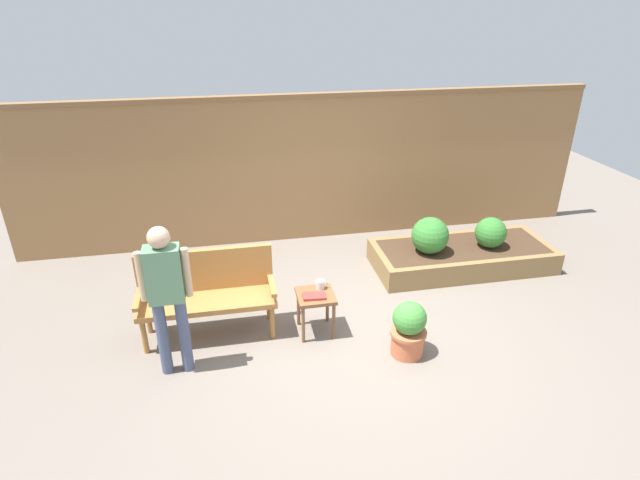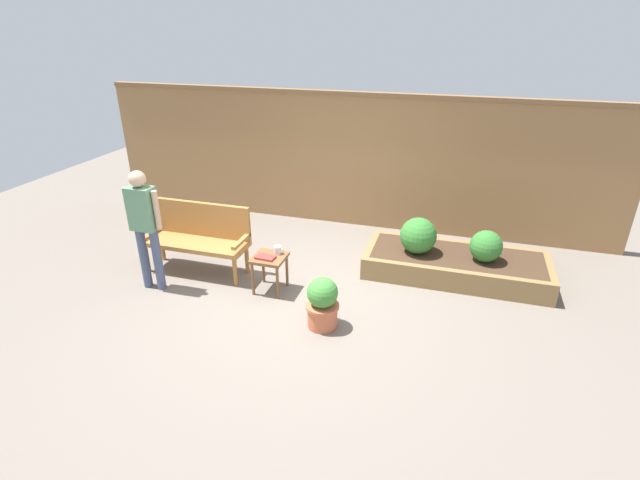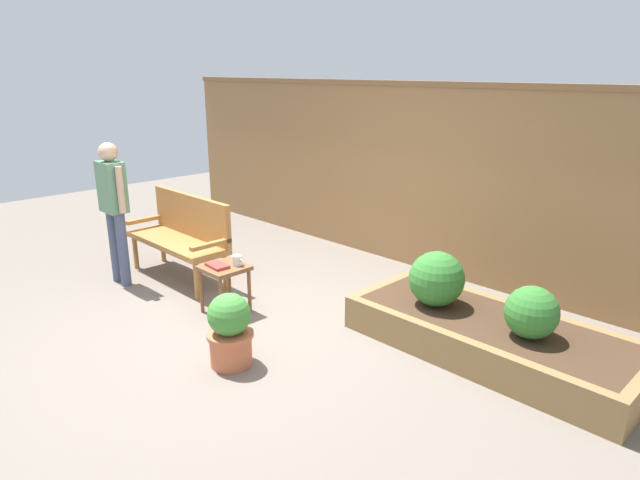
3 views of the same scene
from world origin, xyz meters
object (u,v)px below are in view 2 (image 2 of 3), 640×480
Objects in this scene: side_table at (270,262)px; person_by_bench at (144,221)px; book_on_table at (265,257)px; cup_on_table at (278,250)px; garden_bench at (198,233)px; shrub_near_bench at (418,236)px; potted_boxwood at (322,303)px; shrub_far_corner at (486,246)px.

person_by_bench is at bearing -165.85° from side_table.
cup_on_table is at bearing 63.04° from book_on_table.
garden_bench reaches higher than cup_on_table.
book_on_table is (-0.03, -0.06, 0.10)m from side_table.
person_by_bench is (-1.46, -0.37, 0.54)m from side_table.
cup_on_table is at bearing -7.07° from garden_bench.
cup_on_table is 0.27× the size of shrub_near_bench.
shrub_near_bench reaches higher than side_table.
potted_boxwood reaches higher than side_table.
shrub_far_corner is (2.58, 1.03, 0.11)m from side_table.
person_by_bench is (-4.04, -1.39, 0.43)m from shrub_far_corner.
cup_on_table is (1.21, -0.15, -0.02)m from garden_bench.
person_by_bench is (-0.32, -0.62, 0.39)m from garden_bench.
shrub_far_corner is 0.26× the size of person_by_bench.
person_by_bench reaches higher than side_table.
garden_bench is 6.03× the size of book_on_table.
book_on_table is 1.03m from potted_boxwood.
garden_bench reaches higher than book_on_table.
garden_bench is at bearing -168.29° from shrub_far_corner.
shrub_far_corner reaches higher than side_table.
book_on_table is at bearing -121.34° from cup_on_table.
book_on_table is 1.53m from person_by_bench.
potted_boxwood is at bearing -118.42° from shrub_near_bench.
cup_on_table is 1.88m from shrub_near_bench.
person_by_bench is at bearing -117.28° from garden_bench.
cup_on_table is 2.67m from shrub_far_corner.
person_by_bench is at bearing 175.27° from potted_boxwood.
side_table is at bearing -124.86° from cup_on_table.
side_table is 0.18m from cup_on_table.
cup_on_table is 0.22× the size of potted_boxwood.
cup_on_table is at bearing -159.82° from shrub_far_corner.
book_on_table is at bearing -114.37° from side_table.
book_on_table is at bearing 12.17° from person_by_bench.
shrub_near_bench reaches higher than cup_on_table.
potted_boxwood is at bearing -33.18° from side_table.
shrub_far_corner is at bearing 42.64° from potted_boxwood.
shrub_near_bench is 0.86m from shrub_far_corner.
shrub_near_bench is 0.31× the size of person_by_bench.
side_table is 2.78m from shrub_far_corner.
shrub_far_corner is (0.86, -0.00, -0.04)m from shrub_near_bench.
garden_bench is 1.22m from cup_on_table.
side_table is 1.60m from person_by_bench.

